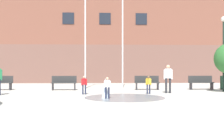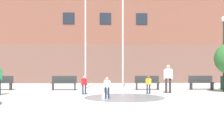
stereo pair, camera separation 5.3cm
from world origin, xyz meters
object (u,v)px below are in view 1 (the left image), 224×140
park_bench_left_of_flagpoles (0,83)px  child_running (107,86)px  child_in_fountain (148,83)px  adult_in_red (168,77)px  flagpole_right (123,29)px  lamp_post_right_lane (224,43)px  park_bench_far_right (201,82)px  child_with_pink_shirt (84,84)px  park_bench_center (64,83)px  flagpole_left (86,29)px  park_bench_under_right_flagpole (147,82)px

park_bench_left_of_flagpoles → child_running: size_ratio=1.62×
child_in_fountain → child_running: (-2.29, -2.12, 0.00)m
adult_in_red → flagpole_right: bearing=128.3°
child_running → lamp_post_right_lane: size_ratio=0.22×
lamp_post_right_lane → park_bench_far_right: bearing=114.2°
park_bench_far_right → child_in_fountain: bearing=-144.5°
child_with_pink_shirt → child_running: (1.18, -2.00, 0.00)m
park_bench_center → park_bench_far_right: bearing=0.3°
child_with_pink_shirt → park_bench_left_of_flagpoles: bearing=109.0°
park_bench_far_right → adult_in_red: size_ratio=1.01×
adult_in_red → child_in_fountain: adult_in_red is taller
park_bench_far_right → adult_in_red: 3.77m
adult_in_red → child_with_pink_shirt: 4.71m
flagpole_left → child_with_pink_shirt: bearing=-87.8°
adult_in_red → child_with_pink_shirt: (-4.66, -0.53, -0.35)m
park_bench_left_of_flagpoles → park_bench_under_right_flagpole: same height
park_bench_left_of_flagpoles → child_running: 8.57m
park_bench_far_right → child_running: (-6.31, -4.99, 0.10)m
park_bench_far_right → flagpole_left: 8.63m
park_bench_under_right_flagpole → park_bench_far_right: (3.58, -0.01, 0.00)m
park_bench_center → flagpole_left: 4.19m
child_running → park_bench_center: bearing=-7.1°
child_with_pink_shirt → flagpole_right: flagpole_right is taller
park_bench_left_of_flagpoles → park_bench_far_right: bearing=-0.9°
park_bench_center → lamp_post_right_lane: lamp_post_right_lane is taller
lamp_post_right_lane → child_running: bearing=-154.7°
lamp_post_right_lane → park_bench_under_right_flagpole: bearing=159.0°
park_bench_center → child_with_pink_shirt: 3.30m
park_bench_under_right_flagpole → child_with_pink_shirt: 4.93m
park_bench_far_right → child_running: child_running is taller
child_with_pink_shirt → lamp_post_right_lane: 8.65m
park_bench_under_right_flagpole → park_bench_far_right: size_ratio=1.00×
park_bench_far_right → lamp_post_right_lane: lamp_post_right_lane is taller
park_bench_far_right → child_with_pink_shirt: (-7.49, -2.98, 0.10)m
child_in_fountain → child_running: size_ratio=1.00×
park_bench_far_right → flagpole_left: bearing=169.0°
adult_in_red → child_running: bearing=-134.8°
park_bench_center → park_bench_far_right: size_ratio=1.00×
park_bench_under_right_flagpole → flagpole_right: bearing=134.4°
child_running → lamp_post_right_lane: 8.14m
flagpole_right → park_bench_left_of_flagpoles: bearing=-171.0°
park_bench_center → park_bench_left_of_flagpoles: bearing=176.6°
park_bench_under_right_flagpole → child_running: size_ratio=1.62×
child_running → lamp_post_right_lane: lamp_post_right_lane is taller
child_in_fountain → flagpole_right: 5.77m
flagpole_right → child_with_pink_shirt: bearing=-118.9°
child_with_pink_shirt → child_in_fountain: bearing=-39.5°
child_with_pink_shirt → child_in_fountain: (3.48, 0.12, 0.00)m
flagpole_left → lamp_post_right_lane: (8.40, -3.14, -1.27)m
flagpole_left → flagpole_right: size_ratio=0.98×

